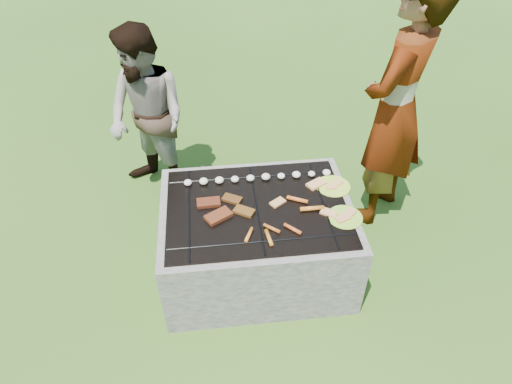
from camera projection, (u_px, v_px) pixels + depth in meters
lawn at (257, 266)px, 3.45m from camera, size 60.00×60.00×0.00m
fire_pit at (257, 241)px, 3.26m from camera, size 1.30×1.00×0.62m
mushrooms at (256, 178)px, 3.26m from camera, size 1.06×0.06×0.04m
pork_slabs at (222, 208)px, 3.02m from camera, size 0.39×0.31×0.03m
sausages at (288, 219)px, 2.94m from camera, size 0.56×0.44×0.03m
bread_on_grate at (311, 196)px, 3.13m from camera, size 0.44×0.42×0.02m
plate_far at (333, 186)px, 3.22m from camera, size 0.32×0.32×0.03m
plate_near at (345, 217)px, 2.98m from camera, size 0.26×0.26×0.03m
cook at (395, 110)px, 3.31m from camera, size 0.83×0.84×1.95m
bystander at (148, 119)px, 3.65m from camera, size 0.91×0.91×1.49m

